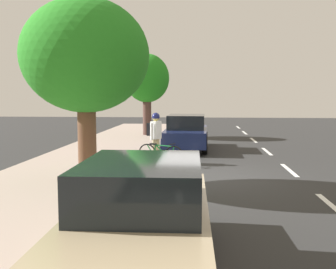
{
  "coord_description": "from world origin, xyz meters",
  "views": [
    {
      "loc": [
        0.12,
        11.54,
        2.39
      ],
      "look_at": [
        1.21,
        -2.46,
        0.99
      ],
      "focal_mm": 42.65,
      "sensor_mm": 36.0,
      "label": 1
    }
  ],
  "objects_px": {
    "parked_sedan_tan_second": "(142,218)",
    "cyclist_with_backpack": "(155,132)",
    "parked_sedan_dark_blue_nearest": "(186,132)",
    "street_tree_near_cyclist": "(147,79)",
    "street_tree_mid_block": "(85,57)",
    "bicycle_at_curb": "(160,155)"
  },
  "relations": [
    {
      "from": "parked_sedan_tan_second",
      "to": "cyclist_with_backpack",
      "type": "relative_size",
      "value": 2.49
    },
    {
      "from": "parked_sedan_dark_blue_nearest",
      "to": "parked_sedan_tan_second",
      "type": "relative_size",
      "value": 1.0
    },
    {
      "from": "street_tree_near_cyclist",
      "to": "parked_sedan_dark_blue_nearest",
      "type": "bearing_deg",
      "value": 115.65
    },
    {
      "from": "parked_sedan_dark_blue_nearest",
      "to": "street_tree_near_cyclist",
      "type": "bearing_deg",
      "value": -64.35
    },
    {
      "from": "parked_sedan_tan_second",
      "to": "street_tree_mid_block",
      "type": "distance_m",
      "value": 6.04
    },
    {
      "from": "cyclist_with_backpack",
      "to": "street_tree_mid_block",
      "type": "xyz_separation_m",
      "value": [
        1.4,
        3.56,
        2.27
      ]
    },
    {
      "from": "cyclist_with_backpack",
      "to": "street_tree_near_cyclist",
      "type": "relative_size",
      "value": 0.39
    },
    {
      "from": "bicycle_at_curb",
      "to": "street_tree_near_cyclist",
      "type": "xyz_separation_m",
      "value": [
        1.62,
        -9.02,
        2.87
      ]
    },
    {
      "from": "parked_sedan_dark_blue_nearest",
      "to": "parked_sedan_tan_second",
      "type": "distance_m",
      "value": 12.18
    },
    {
      "from": "street_tree_near_cyclist",
      "to": "cyclist_with_backpack",
      "type": "bearing_deg",
      "value": 99.3
    },
    {
      "from": "cyclist_with_backpack",
      "to": "bicycle_at_curb",
      "type": "bearing_deg",
      "value": 115.65
    },
    {
      "from": "parked_sedan_dark_blue_nearest",
      "to": "parked_sedan_tan_second",
      "type": "height_order",
      "value": "same"
    },
    {
      "from": "bicycle_at_curb",
      "to": "cyclist_with_backpack",
      "type": "distance_m",
      "value": 0.87
    },
    {
      "from": "cyclist_with_backpack",
      "to": "parked_sedan_dark_blue_nearest",
      "type": "bearing_deg",
      "value": -105.03
    },
    {
      "from": "parked_sedan_tan_second",
      "to": "street_tree_near_cyclist",
      "type": "xyz_separation_m",
      "value": [
        2.16,
        -17.12,
        2.5
      ]
    },
    {
      "from": "cyclist_with_backpack",
      "to": "street_tree_near_cyclist",
      "type": "bearing_deg",
      "value": -80.7
    },
    {
      "from": "parked_sedan_tan_second",
      "to": "cyclist_with_backpack",
      "type": "bearing_deg",
      "value": -84.92
    },
    {
      "from": "cyclist_with_backpack",
      "to": "street_tree_near_cyclist",
      "type": "distance_m",
      "value": 8.94
    },
    {
      "from": "bicycle_at_curb",
      "to": "street_tree_near_cyclist",
      "type": "distance_m",
      "value": 9.6
    },
    {
      "from": "street_tree_near_cyclist",
      "to": "bicycle_at_curb",
      "type": "bearing_deg",
      "value": 100.2
    },
    {
      "from": "parked_sedan_dark_blue_nearest",
      "to": "bicycle_at_curb",
      "type": "distance_m",
      "value": 4.16
    },
    {
      "from": "bicycle_at_curb",
      "to": "street_tree_mid_block",
      "type": "bearing_deg",
      "value": 62.37
    }
  ]
}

